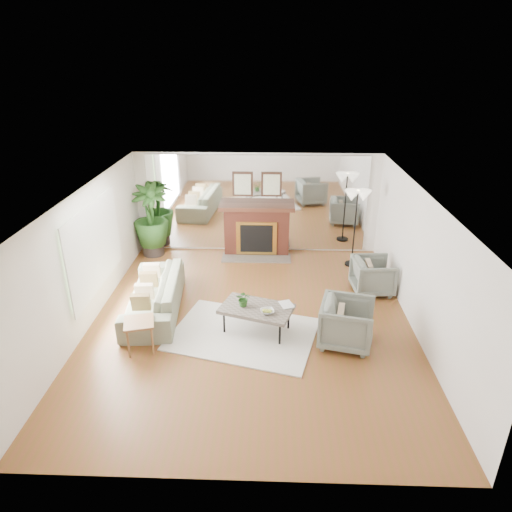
{
  "coord_description": "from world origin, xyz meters",
  "views": [
    {
      "loc": [
        0.36,
        -7.36,
        4.68
      ],
      "look_at": [
        0.08,
        0.6,
        1.11
      ],
      "focal_mm": 32.0,
      "sensor_mm": 36.0,
      "label": 1
    }
  ],
  "objects_px": {
    "armchair_back": "(373,276)",
    "coffee_table": "(257,309)",
    "potted_ficus": "(151,218)",
    "sofa": "(154,294)",
    "side_table": "(139,326)",
    "floor_lamp": "(357,202)",
    "armchair_front": "(347,323)",
    "fireplace": "(257,229)"
  },
  "relations": [
    {
      "from": "floor_lamp",
      "to": "potted_ficus",
      "type": "bearing_deg",
      "value": 174.77
    },
    {
      "from": "armchair_back",
      "to": "potted_ficus",
      "type": "distance_m",
      "value": 5.46
    },
    {
      "from": "fireplace",
      "to": "armchair_front",
      "type": "relative_size",
      "value": 2.28
    },
    {
      "from": "sofa",
      "to": "armchair_front",
      "type": "bearing_deg",
      "value": 69.57
    },
    {
      "from": "fireplace",
      "to": "armchair_front",
      "type": "height_order",
      "value": "fireplace"
    },
    {
      "from": "coffee_table",
      "to": "armchair_front",
      "type": "xyz_separation_m",
      "value": [
        1.57,
        -0.32,
        -0.05
      ]
    },
    {
      "from": "armchair_back",
      "to": "armchair_front",
      "type": "height_order",
      "value": "armchair_front"
    },
    {
      "from": "coffee_table",
      "to": "side_table",
      "type": "distance_m",
      "value": 2.05
    },
    {
      "from": "armchair_back",
      "to": "floor_lamp",
      "type": "xyz_separation_m",
      "value": [
        -0.22,
        1.35,
        1.2
      ]
    },
    {
      "from": "floor_lamp",
      "to": "armchair_front",
      "type": "bearing_deg",
      "value": -100.63
    },
    {
      "from": "armchair_back",
      "to": "floor_lamp",
      "type": "bearing_deg",
      "value": 4.48
    },
    {
      "from": "coffee_table",
      "to": "fireplace",
      "type": "bearing_deg",
      "value": 91.89
    },
    {
      "from": "side_table",
      "to": "potted_ficus",
      "type": "relative_size",
      "value": 0.33
    },
    {
      "from": "coffee_table",
      "to": "armchair_back",
      "type": "height_order",
      "value": "armchair_back"
    },
    {
      "from": "armchair_front",
      "to": "side_table",
      "type": "bearing_deg",
      "value": 108.27
    },
    {
      "from": "armchair_front",
      "to": "side_table",
      "type": "distance_m",
      "value": 3.54
    },
    {
      "from": "coffee_table",
      "to": "side_table",
      "type": "relative_size",
      "value": 2.4
    },
    {
      "from": "coffee_table",
      "to": "armchair_back",
      "type": "distance_m",
      "value": 2.89
    },
    {
      "from": "armchair_front",
      "to": "sofa",
      "type": "bearing_deg",
      "value": 87.94
    },
    {
      "from": "sofa",
      "to": "floor_lamp",
      "type": "xyz_separation_m",
      "value": [
        4.22,
        2.27,
        1.22
      ]
    },
    {
      "from": "sofa",
      "to": "armchair_front",
      "type": "xyz_separation_m",
      "value": [
        3.6,
        -1.0,
        0.05
      ]
    },
    {
      "from": "armchair_back",
      "to": "floor_lamp",
      "type": "distance_m",
      "value": 1.82
    },
    {
      "from": "side_table",
      "to": "potted_ficus",
      "type": "xyz_separation_m",
      "value": [
        -0.76,
        4.02,
        0.5
      ]
    },
    {
      "from": "armchair_back",
      "to": "coffee_table",
      "type": "bearing_deg",
      "value": 119.16
    },
    {
      "from": "armchair_back",
      "to": "side_table",
      "type": "bearing_deg",
      "value": 112.41
    },
    {
      "from": "sofa",
      "to": "side_table",
      "type": "xyz_separation_m",
      "value": [
        0.07,
        -1.3,
        0.11
      ]
    },
    {
      "from": "coffee_table",
      "to": "floor_lamp",
      "type": "distance_m",
      "value": 3.84
    },
    {
      "from": "coffee_table",
      "to": "sofa",
      "type": "relative_size",
      "value": 0.59
    },
    {
      "from": "armchair_back",
      "to": "side_table",
      "type": "height_order",
      "value": "armchair_back"
    },
    {
      "from": "armchair_front",
      "to": "fireplace",
      "type": "bearing_deg",
      "value": 36.93
    },
    {
      "from": "fireplace",
      "to": "potted_ficus",
      "type": "distance_m",
      "value": 2.62
    },
    {
      "from": "coffee_table",
      "to": "sofa",
      "type": "bearing_deg",
      "value": 161.53
    },
    {
      "from": "armchair_front",
      "to": "potted_ficus",
      "type": "xyz_separation_m",
      "value": [
        -4.29,
        3.72,
        0.56
      ]
    },
    {
      "from": "floor_lamp",
      "to": "sofa",
      "type": "bearing_deg",
      "value": -151.64
    },
    {
      "from": "fireplace",
      "to": "armchair_back",
      "type": "height_order",
      "value": "fireplace"
    },
    {
      "from": "armchair_back",
      "to": "sofa",
      "type": "bearing_deg",
      "value": 97.21
    },
    {
      "from": "sofa",
      "to": "side_table",
      "type": "height_order",
      "value": "sofa"
    },
    {
      "from": "potted_ficus",
      "to": "armchair_front",
      "type": "bearing_deg",
      "value": -40.94
    },
    {
      "from": "potted_ficus",
      "to": "sofa",
      "type": "bearing_deg",
      "value": -75.84
    },
    {
      "from": "sofa",
      "to": "floor_lamp",
      "type": "relative_size",
      "value": 1.32
    },
    {
      "from": "coffee_table",
      "to": "potted_ficus",
      "type": "distance_m",
      "value": 4.38
    },
    {
      "from": "sofa",
      "to": "armchair_front",
      "type": "relative_size",
      "value": 2.71
    }
  ]
}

